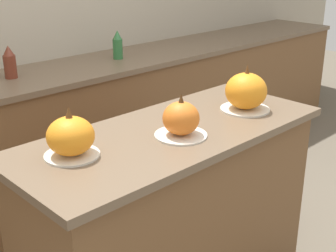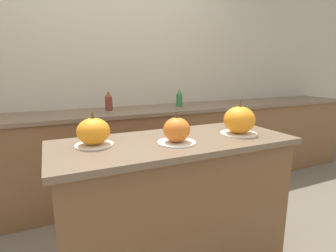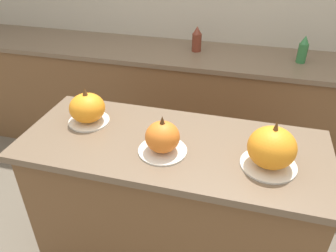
% 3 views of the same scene
% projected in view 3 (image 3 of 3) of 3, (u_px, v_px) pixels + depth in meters
% --- Properties ---
extents(kitchen_island, '(1.43, 0.60, 0.89)m').
position_uv_depth(kitchen_island, '(172.00, 210.00, 1.76)').
color(kitchen_island, brown).
rests_on(kitchen_island, ground_plane).
extents(back_counter, '(6.00, 0.60, 0.90)m').
position_uv_depth(back_counter, '(207.00, 107.00, 2.71)').
color(back_counter, brown).
rests_on(back_counter, ground_plane).
extents(pumpkin_cake_left, '(0.21, 0.21, 0.19)m').
position_uv_depth(pumpkin_cake_left, '(87.00, 109.00, 1.64)').
color(pumpkin_cake_left, silver).
rests_on(pumpkin_cake_left, kitchen_island).
extents(pumpkin_cake_center, '(0.22, 0.22, 0.18)m').
position_uv_depth(pumpkin_cake_center, '(162.00, 138.00, 1.43)').
color(pumpkin_cake_center, silver).
rests_on(pumpkin_cake_center, kitchen_island).
extents(pumpkin_cake_right, '(0.24, 0.24, 0.22)m').
position_uv_depth(pumpkin_cake_right, '(272.00, 149.00, 1.33)').
color(pumpkin_cake_right, silver).
rests_on(pumpkin_cake_right, kitchen_island).
extents(bottle_tall, '(0.07, 0.07, 0.19)m').
position_uv_depth(bottle_tall, '(303.00, 50.00, 2.28)').
color(bottle_tall, '#2D6B38').
rests_on(bottle_tall, back_counter).
extents(bottle_short, '(0.07, 0.07, 0.19)m').
position_uv_depth(bottle_short, '(197.00, 39.00, 2.48)').
color(bottle_short, maroon).
rests_on(bottle_short, back_counter).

